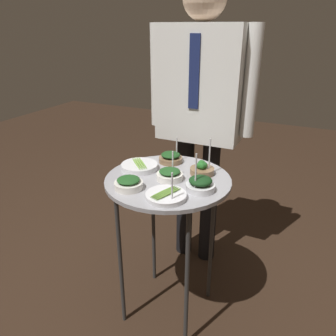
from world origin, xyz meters
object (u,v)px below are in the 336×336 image
at_px(bowl_broccoli_center, 202,169).
at_px(bowl_asparagus_back_right, 166,196).
at_px(bowl_spinach_front_right, 129,184).
at_px(waiter_figure, 201,98).
at_px(serving_cart, 168,193).
at_px(bowl_spinach_front_left, 200,184).
at_px(bowl_asparagus_near_rim, 139,166).
at_px(bowl_spinach_back_left, 171,158).
at_px(bowl_spinach_mid_left, 170,175).

height_order(bowl_broccoli_center, bowl_asparagus_back_right, bowl_broccoli_center).
distance_m(bowl_spinach_front_right, waiter_figure, 0.71).
bearing_deg(serving_cart, bowl_spinach_front_left, -16.36).
bearing_deg(bowl_spinach_front_right, bowl_spinach_front_left, 21.70).
xyz_separation_m(bowl_spinach_front_right, bowl_asparagus_near_rim, (-0.06, 0.20, -0.01)).
bearing_deg(bowl_spinach_back_left, serving_cart, -69.04).
distance_m(serving_cart, bowl_spinach_front_left, 0.21).
bearing_deg(bowl_spinach_front_left, waiter_figure, 110.61).
xyz_separation_m(bowl_spinach_mid_left, bowl_spinach_front_right, (-0.12, -0.15, -0.00)).
relative_size(bowl_asparagus_back_right, waiter_figure, 0.10).
xyz_separation_m(bowl_spinach_front_right, bowl_asparagus_back_right, (0.18, -0.01, -0.01)).
xyz_separation_m(serving_cart, bowl_asparagus_near_rim, (-0.17, 0.04, 0.09)).
height_order(bowl_spinach_front_left, bowl_spinach_back_left, bowl_spinach_front_left).
xyz_separation_m(bowl_asparagus_near_rim, waiter_figure, (0.13, 0.46, 0.25)).
bearing_deg(bowl_broccoli_center, bowl_asparagus_back_right, -100.30).
height_order(bowl_spinach_front_left, bowl_asparagus_back_right, bowl_spinach_front_left).
distance_m(serving_cart, bowl_broccoli_center, 0.19).
bearing_deg(bowl_spinach_front_left, bowl_broccoli_center, 106.88).
bearing_deg(bowl_asparagus_back_right, bowl_spinach_front_left, 50.80).
distance_m(bowl_spinach_front_left, bowl_spinach_back_left, 0.33).
relative_size(bowl_asparagus_back_right, bowl_spinach_back_left, 1.32).
bearing_deg(waiter_figure, bowl_spinach_front_right, -96.25).
height_order(bowl_spinach_front_left, bowl_spinach_mid_left, bowl_spinach_front_left).
xyz_separation_m(serving_cart, bowl_spinach_back_left, (-0.07, 0.18, 0.10)).
distance_m(serving_cart, bowl_spinach_back_left, 0.22).
xyz_separation_m(bowl_spinach_front_left, bowl_spinach_back_left, (-0.24, 0.23, -0.00)).
bearing_deg(bowl_asparagus_back_right, serving_cart, 112.63).
bearing_deg(bowl_spinach_mid_left, bowl_asparagus_back_right, -70.00).
relative_size(bowl_spinach_front_right, waiter_figure, 0.07).
height_order(bowl_spinach_front_right, bowl_broccoli_center, bowl_broccoli_center).
bearing_deg(bowl_spinach_front_right, bowl_spinach_mid_left, 52.32).
height_order(bowl_spinach_mid_left, bowl_spinach_back_left, bowl_spinach_back_left).
xyz_separation_m(bowl_spinach_front_left, bowl_broccoli_center, (-0.05, 0.16, -0.00)).
bearing_deg(bowl_spinach_front_left, bowl_asparagus_near_rim, 165.69).
relative_size(bowl_broccoli_center, bowl_spinach_back_left, 1.36).
bearing_deg(bowl_asparagus_near_rim, bowl_spinach_front_right, -72.99).
distance_m(bowl_asparagus_back_right, bowl_spinach_back_left, 0.38).
height_order(bowl_spinach_mid_left, bowl_asparagus_near_rim, bowl_spinach_mid_left).
bearing_deg(bowl_spinach_back_left, bowl_asparagus_near_rim, -124.96).
bearing_deg(bowl_broccoli_center, bowl_spinach_front_left, -73.12).
distance_m(bowl_spinach_mid_left, bowl_spinach_front_right, 0.19).
bearing_deg(waiter_figure, bowl_asparagus_near_rim, -106.01).
height_order(serving_cart, bowl_spinach_front_right, bowl_spinach_front_right).
relative_size(serving_cart, bowl_spinach_front_left, 4.48).
bearing_deg(bowl_broccoli_center, serving_cart, -138.42).
distance_m(bowl_spinach_front_right, bowl_asparagus_back_right, 0.18).
relative_size(bowl_spinach_front_left, bowl_spinach_front_right, 1.43).
distance_m(bowl_spinach_front_right, bowl_spinach_back_left, 0.34).
height_order(bowl_asparagus_back_right, waiter_figure, waiter_figure).
bearing_deg(bowl_asparagus_back_right, bowl_spinach_back_left, 111.79).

